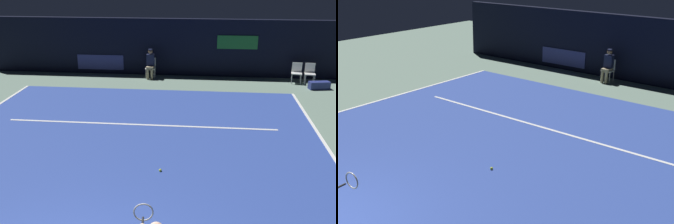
{
  "view_description": "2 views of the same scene",
  "coord_description": "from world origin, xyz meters",
  "views": [
    {
      "loc": [
        2.1,
        -4.53,
        4.73
      ],
      "look_at": [
        1.01,
        6.07,
        0.86
      ],
      "focal_mm": 42.44,
      "sensor_mm": 36.0,
      "label": 1
    },
    {
      "loc": [
        7.31,
        -3.0,
        4.87
      ],
      "look_at": [
        0.12,
        5.74,
        0.81
      ],
      "focal_mm": 47.36,
      "sensor_mm": 36.0,
      "label": 2
    }
  ],
  "objects": [
    {
      "name": "ground_plane",
      "position": [
        0.0,
        5.01,
        0.0
      ],
      "size": [
        33.6,
        33.6,
        0.0
      ],
      "primitive_type": "plane",
      "color": "slate"
    },
    {
      "name": "court_surface",
      "position": [
        0.0,
        5.01,
        0.01
      ],
      "size": [
        11.1,
        12.01,
        0.01
      ],
      "primitive_type": "cube",
      "color": "#2D479E",
      "rests_on": "ground"
    },
    {
      "name": "line_sideline_right",
      "position": [
        -5.5,
        5.01,
        0.01
      ],
      "size": [
        0.1,
        12.01,
        0.01
      ],
      "primitive_type": "cube",
      "color": "white",
      "rests_on": "court_surface"
    },
    {
      "name": "line_service",
      "position": [
        0.0,
        7.11,
        0.01
      ],
      "size": [
        8.66,
        0.1,
        0.01
      ],
      "primitive_type": "cube",
      "color": "white",
      "rests_on": "court_surface"
    },
    {
      "name": "back_wall",
      "position": [
        -0.0,
        13.61,
        1.3
      ],
      "size": [
        16.9,
        0.33,
        2.6
      ],
      "color": "black",
      "rests_on": "ground"
    },
    {
      "name": "line_judge_on_chair",
      "position": [
        -0.49,
        12.86,
        0.69
      ],
      "size": [
        0.44,
        0.53,
        1.32
      ],
      "color": "white",
      "rests_on": "ground"
    },
    {
      "name": "tennis_ball",
      "position": [
        1.02,
        4.1,
        0.05
      ],
      "size": [
        0.07,
        0.07,
        0.07
      ],
      "primitive_type": "sphere",
      "color": "#CCE033",
      "rests_on": "court_surface"
    }
  ]
}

